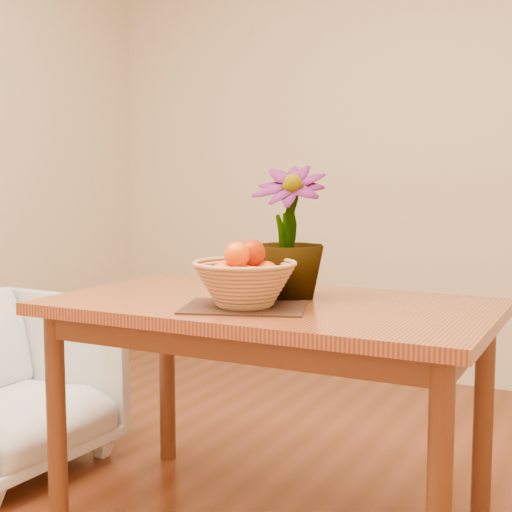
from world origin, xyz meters
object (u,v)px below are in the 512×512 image
at_px(table, 270,328).
at_px(potted_plant, 288,232).
at_px(armchair, 0,375).
at_px(wicker_basket, 245,285).

xyz_separation_m(table, potted_plant, (0.03, 0.07, 0.30)).
distance_m(table, armchair, 1.19).
bearing_deg(armchair, potted_plant, -80.51).
distance_m(potted_plant, armchair, 1.33).
relative_size(wicker_basket, potted_plant, 0.73).
relative_size(potted_plant, armchair, 0.58).
xyz_separation_m(table, armchair, (-1.16, -0.05, -0.29)).
bearing_deg(wicker_basket, potted_plant, 80.14).
relative_size(wicker_basket, armchair, 0.43).
xyz_separation_m(wicker_basket, armchair, (-1.14, 0.10, -0.45)).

